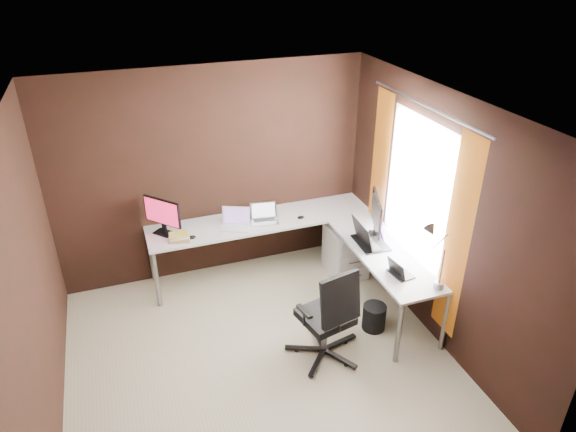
{
  "coord_description": "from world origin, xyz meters",
  "views": [
    {
      "loc": [
        -1.0,
        -3.58,
        3.63
      ],
      "look_at": [
        0.61,
        0.95,
        1.03
      ],
      "focal_mm": 32.0,
      "sensor_mm": 36.0,
      "label": 1
    }
  ],
  "objects_px": {
    "monitor_left": "(162,214)",
    "laptop_silver": "(264,217)",
    "drawer_pedestal": "(346,251)",
    "laptop_black_big": "(368,239)",
    "book_stack": "(179,237)",
    "wastebasket": "(374,317)",
    "monitor_right": "(377,215)",
    "laptop_black_small": "(399,271)",
    "desk_lamp": "(434,248)",
    "laptop_white": "(236,223)",
    "office_chair": "(327,331)"
  },
  "relations": [
    {
      "from": "book_stack",
      "to": "office_chair",
      "type": "distance_m",
      "value": 1.91
    },
    {
      "from": "wastebasket",
      "to": "office_chair",
      "type": "bearing_deg",
      "value": -162.13
    },
    {
      "from": "laptop_silver",
      "to": "laptop_black_big",
      "type": "bearing_deg",
      "value": -36.1
    },
    {
      "from": "monitor_right",
      "to": "desk_lamp",
      "type": "height_order",
      "value": "desk_lamp"
    },
    {
      "from": "laptop_silver",
      "to": "monitor_left",
      "type": "bearing_deg",
      "value": -176.74
    },
    {
      "from": "drawer_pedestal",
      "to": "monitor_left",
      "type": "relative_size",
      "value": 1.43
    },
    {
      "from": "laptop_silver",
      "to": "monitor_right",
      "type": "bearing_deg",
      "value": -27.41
    },
    {
      "from": "laptop_black_small",
      "to": "desk_lamp",
      "type": "distance_m",
      "value": 0.48
    },
    {
      "from": "drawer_pedestal",
      "to": "laptop_white",
      "type": "bearing_deg",
      "value": 167.25
    },
    {
      "from": "monitor_left",
      "to": "drawer_pedestal",
      "type": "bearing_deg",
      "value": 36.53
    },
    {
      "from": "monitor_left",
      "to": "book_stack",
      "type": "bearing_deg",
      "value": -9.67
    },
    {
      "from": "monitor_left",
      "to": "monitor_right",
      "type": "bearing_deg",
      "value": 26.51
    },
    {
      "from": "laptop_silver",
      "to": "wastebasket",
      "type": "height_order",
      "value": "laptop_silver"
    },
    {
      "from": "laptop_white",
      "to": "laptop_black_small",
      "type": "height_order",
      "value": "laptop_white"
    },
    {
      "from": "monitor_left",
      "to": "laptop_silver",
      "type": "xyz_separation_m",
      "value": [
        1.14,
        -0.1,
        -0.19
      ]
    },
    {
      "from": "drawer_pedestal",
      "to": "laptop_black_small",
      "type": "height_order",
      "value": "laptop_black_small"
    },
    {
      "from": "laptop_black_big",
      "to": "laptop_black_small",
      "type": "distance_m",
      "value": 0.62
    },
    {
      "from": "monitor_left",
      "to": "wastebasket",
      "type": "distance_m",
      "value": 2.54
    },
    {
      "from": "drawer_pedestal",
      "to": "book_stack",
      "type": "height_order",
      "value": "book_stack"
    },
    {
      "from": "drawer_pedestal",
      "to": "laptop_silver",
      "type": "bearing_deg",
      "value": 161.29
    },
    {
      "from": "office_chair",
      "to": "wastebasket",
      "type": "xyz_separation_m",
      "value": [
        0.63,
        0.2,
        -0.16
      ]
    },
    {
      "from": "laptop_white",
      "to": "office_chair",
      "type": "xyz_separation_m",
      "value": [
        0.49,
        -1.54,
        -0.47
      ]
    },
    {
      "from": "book_stack",
      "to": "monitor_right",
      "type": "bearing_deg",
      "value": -17.52
    },
    {
      "from": "laptop_black_big",
      "to": "wastebasket",
      "type": "xyz_separation_m",
      "value": [
        -0.12,
        -0.49,
        -0.65
      ]
    },
    {
      "from": "drawer_pedestal",
      "to": "desk_lamp",
      "type": "relative_size",
      "value": 0.91
    },
    {
      "from": "office_chair",
      "to": "laptop_silver",
      "type": "bearing_deg",
      "value": 82.82
    },
    {
      "from": "laptop_black_small",
      "to": "wastebasket",
      "type": "bearing_deg",
      "value": 40.73
    },
    {
      "from": "monitor_right",
      "to": "wastebasket",
      "type": "xyz_separation_m",
      "value": [
        -0.28,
        -0.61,
        -0.86
      ]
    },
    {
      "from": "desk_lamp",
      "to": "wastebasket",
      "type": "xyz_separation_m",
      "value": [
        -0.32,
        0.38,
        -1.0
      ]
    },
    {
      "from": "laptop_silver",
      "to": "laptop_black_big",
      "type": "distance_m",
      "value": 1.25
    },
    {
      "from": "laptop_silver",
      "to": "office_chair",
      "type": "bearing_deg",
      "value": -76.67
    },
    {
      "from": "drawer_pedestal",
      "to": "laptop_white",
      "type": "relative_size",
      "value": 1.54
    },
    {
      "from": "drawer_pedestal",
      "to": "laptop_black_big",
      "type": "distance_m",
      "value": 0.75
    },
    {
      "from": "laptop_black_big",
      "to": "book_stack",
      "type": "distance_m",
      "value": 2.05
    },
    {
      "from": "laptop_black_big",
      "to": "book_stack",
      "type": "height_order",
      "value": "laptop_black_big"
    },
    {
      "from": "monitor_left",
      "to": "laptop_black_big",
      "type": "relative_size",
      "value": 0.97
    },
    {
      "from": "monitor_left",
      "to": "laptop_black_small",
      "type": "height_order",
      "value": "monitor_left"
    },
    {
      "from": "laptop_black_big",
      "to": "book_stack",
      "type": "xyz_separation_m",
      "value": [
        -1.9,
        0.77,
        -0.02
      ]
    },
    {
      "from": "laptop_silver",
      "to": "book_stack",
      "type": "relative_size",
      "value": 1.27
    },
    {
      "from": "laptop_white",
      "to": "laptop_silver",
      "type": "height_order",
      "value": "laptop_white"
    },
    {
      "from": "wastebasket",
      "to": "monitor_left",
      "type": "bearing_deg",
      "value": 142.35
    },
    {
      "from": "wastebasket",
      "to": "monitor_right",
      "type": "bearing_deg",
      "value": 65.48
    },
    {
      "from": "drawer_pedestal",
      "to": "monitor_left",
      "type": "xyz_separation_m",
      "value": [
        -2.07,
        0.42,
        0.67
      ]
    },
    {
      "from": "book_stack",
      "to": "desk_lamp",
      "type": "xyz_separation_m",
      "value": [
        2.09,
        -1.64,
        0.38
      ]
    },
    {
      "from": "desk_lamp",
      "to": "laptop_black_big",
      "type": "bearing_deg",
      "value": 102.93
    },
    {
      "from": "desk_lamp",
      "to": "office_chair",
      "type": "height_order",
      "value": "desk_lamp"
    },
    {
      "from": "monitor_right",
      "to": "laptop_black_big",
      "type": "bearing_deg",
      "value": 148.7
    },
    {
      "from": "desk_lamp",
      "to": "book_stack",
      "type": "bearing_deg",
      "value": 142.05
    },
    {
      "from": "laptop_black_big",
      "to": "wastebasket",
      "type": "distance_m",
      "value": 0.82
    },
    {
      "from": "drawer_pedestal",
      "to": "monitor_right",
      "type": "height_order",
      "value": "monitor_right"
    }
  ]
}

